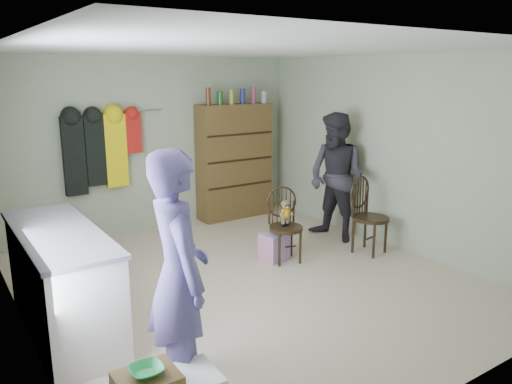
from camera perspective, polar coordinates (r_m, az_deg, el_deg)
ground_plane at (r=5.66m, az=-0.98°, el=-10.12°), size 5.00×5.00×0.00m
room_walls at (r=5.68m, az=-3.99°, el=6.49°), size 5.00×5.00×5.00m
counter at (r=4.79m, az=-21.27°, el=-9.47°), size 0.64×1.86×0.94m
bowl at (r=3.20m, az=-12.41°, el=-19.32°), size 0.20×0.20×0.05m
chair_front at (r=6.11m, az=3.28°, el=-3.22°), size 0.50×0.50×0.91m
chair_far at (r=6.53m, az=12.55°, el=-2.27°), size 0.53×0.53×0.99m
striped_bag at (r=6.20m, az=2.10°, el=-6.26°), size 0.37×0.32×0.35m
person_left at (r=3.54m, az=-8.85°, el=-9.46°), size 0.52×0.71×1.79m
person_right at (r=6.89m, az=9.19°, el=1.67°), size 0.80×0.95×1.76m
dresser at (r=7.92m, az=-2.48°, el=3.59°), size 1.20×0.39×2.06m
coat_rack at (r=7.10m, az=-17.37°, el=4.62°), size 1.42×0.12×1.09m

